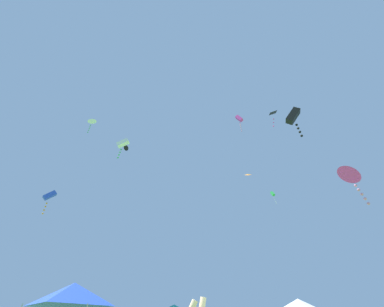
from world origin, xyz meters
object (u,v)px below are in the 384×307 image
object	(u,v)px
kite_orange_diamond	(248,174)
kite_black_box	(293,117)
kite_magenta_delta	(350,175)
kite_magenta_box	(239,119)
kite_black_delta	(126,148)
canopy_tent_blue	(72,294)
kite_white_delta	(92,121)
kite_green_box	(273,194)
kite_white_box	(123,144)
kite_blue_box	(50,196)
kite_black_diamond	(273,113)

from	to	relation	value
kite_orange_diamond	kite_black_box	bearing A→B (deg)	-91.26
kite_magenta_delta	kite_magenta_box	size ratio (longest dim) A/B	0.97
kite_black_delta	kite_magenta_box	bearing A→B (deg)	-19.25
canopy_tent_blue	kite_orange_diamond	xyz separation A→B (m)	(14.40, 15.80, 17.05)
kite_black_box	kite_orange_diamond	bearing A→B (deg)	88.74
kite_white_delta	kite_magenta_box	size ratio (longest dim) A/B	0.80
canopy_tent_blue	kite_green_box	distance (m)	25.44
kite_white_box	kite_magenta_box	bearing A→B (deg)	28.67
kite_magenta_delta	kite_white_delta	size ratio (longest dim) A/B	1.21
kite_orange_diamond	kite_blue_box	world-z (taller)	kite_orange_diamond
canopy_tent_blue	kite_blue_box	size ratio (longest dim) A/B	1.20
kite_black_delta	kite_orange_diamond	size ratio (longest dim) A/B	1.19
canopy_tent_blue	kite_magenta_box	distance (m)	30.36
canopy_tent_blue	kite_magenta_box	size ratio (longest dim) A/B	1.23
kite_black_diamond	kite_white_delta	size ratio (longest dim) A/B	0.76
kite_black_delta	kite_magenta_box	xyz separation A→B (m)	(18.70, -6.53, 0.33)
kite_green_box	kite_blue_box	world-z (taller)	kite_green_box
kite_black_delta	kite_blue_box	world-z (taller)	kite_black_delta
kite_orange_diamond	kite_magenta_box	xyz separation A→B (m)	(-0.96, -3.93, 7.46)
kite_green_box	kite_blue_box	size ratio (longest dim) A/B	0.57
kite_white_delta	kite_magenta_box	world-z (taller)	kite_magenta_box
kite_white_box	kite_orange_diamond	bearing A→B (deg)	37.70
kite_black_diamond	kite_white_box	bearing A→B (deg)	166.47
kite_black_box	kite_magenta_box	world-z (taller)	kite_magenta_box
kite_magenta_delta	kite_black_delta	bearing A→B (deg)	137.82
kite_white_box	kite_blue_box	xyz separation A→B (m)	(-9.17, 5.72, -2.89)
kite_green_box	kite_black_diamond	distance (m)	13.75
kite_orange_diamond	kite_black_diamond	world-z (taller)	kite_orange_diamond
kite_white_delta	kite_magenta_box	xyz separation A→B (m)	(22.53, -0.12, 0.17)
kite_orange_diamond	kite_magenta_box	distance (m)	8.48
kite_black_box	kite_black_diamond	world-z (taller)	kite_black_diamond
kite_white_box	kite_magenta_delta	distance (m)	19.37
kite_black_delta	kite_blue_box	xyz separation A→B (m)	(-4.54, -8.51, -13.45)
kite_magenta_box	kite_black_box	bearing A→B (deg)	-87.56
kite_green_box	kite_white_delta	world-z (taller)	kite_white_delta
kite_magenta_delta	kite_magenta_box	world-z (taller)	kite_magenta_box
kite_orange_diamond	kite_magenta_box	size ratio (longest dim) A/B	0.37
kite_orange_diamond	kite_black_delta	bearing A→B (deg)	172.45
kite_black_box	kite_white_delta	distance (m)	29.77
kite_black_delta	kite_white_box	bearing A→B (deg)	-71.99
kite_magenta_delta	kite_blue_box	xyz separation A→B (m)	(-26.31, 11.22, 4.25)
kite_black_box	kite_white_box	bearing A→B (deg)	158.37
kite_black_diamond	kite_white_delta	world-z (taller)	kite_white_delta
kite_black_box	kite_magenta_delta	xyz separation A→B (m)	(2.49, 0.32, -4.96)
kite_magenta_delta	kite_magenta_box	bearing A→B (deg)	103.08
kite_white_delta	kite_blue_box	xyz separation A→B (m)	(-0.72, -2.09, -13.61)
kite_magenta_delta	kite_magenta_box	xyz separation A→B (m)	(-3.07, 13.19, 18.03)
kite_white_box	kite_orange_diamond	distance (m)	19.31
kite_magenta_delta	kite_black_diamond	bearing A→B (deg)	144.30
kite_white_box	kite_black_delta	size ratio (longest dim) A/B	2.01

